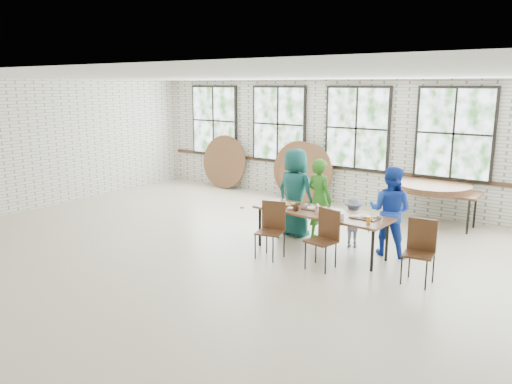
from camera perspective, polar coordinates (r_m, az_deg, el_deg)
room at (r=12.03m, az=11.44°, el=6.92°), size 12.00×12.00×12.00m
dining_table at (r=8.65m, az=7.45°, el=-2.59°), size 2.44×0.92×0.74m
chair_near_left at (r=8.46m, az=1.81°, el=-3.75°), size 0.51×0.50×0.95m
chair_near_right at (r=8.03m, az=7.90°, el=-4.74°), size 0.49×0.48×0.95m
chair_spare at (r=7.77m, az=18.26°, el=-5.84°), size 0.47×0.46×0.95m
adult_teal at (r=9.61m, az=4.48°, el=-0.04°), size 0.90×0.65×1.70m
adult_green at (r=9.37m, az=7.25°, el=-0.87°), size 0.65×0.51×1.56m
toddler at (r=9.15m, az=11.03°, el=-3.39°), size 0.67×0.50×0.92m
adult_blue at (r=8.82m, az=15.07°, el=-2.09°), size 0.78×0.63×1.54m
storage_table at (r=10.96m, az=19.60°, el=-0.08°), size 1.80×0.76×0.74m
tabletop_clutter at (r=8.55m, az=7.84°, el=-2.26°), size 2.01×0.59×0.11m
round_tops_stacked at (r=10.94m, az=19.64°, el=0.53°), size 1.50×1.50×0.13m
round_tops_leaning at (r=13.05m, az=2.06°, el=2.71°), size 4.19×0.41×1.50m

